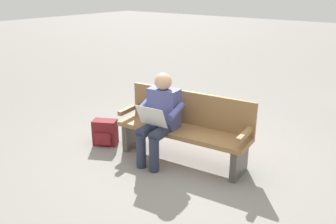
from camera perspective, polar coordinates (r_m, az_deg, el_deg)
The scene contains 4 objects.
ground_plane at distance 4.83m, azimuth 2.24°, elevation -7.64°, with size 40.00×40.00×0.00m, color gray.
bench_near at distance 4.69m, azimuth 2.74°, elevation -2.32°, with size 1.84×0.67×0.90m.
person_seated at distance 4.56m, azimuth -1.38°, elevation -0.69°, with size 0.60×0.60×1.18m.
backpack at distance 5.27m, azimuth -10.09°, elevation -3.28°, with size 0.39×0.34×0.37m.
Camera 1 is at (-2.45, 3.52, 2.24)m, focal length 37.90 mm.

